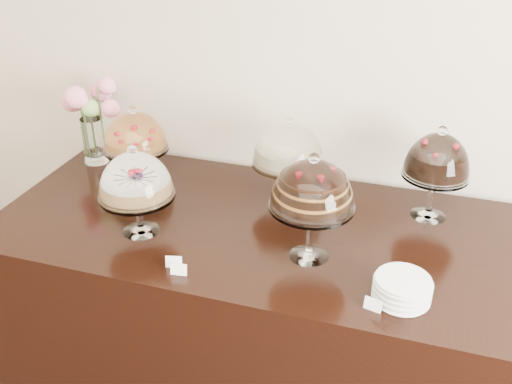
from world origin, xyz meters
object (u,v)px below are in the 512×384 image
(cake_stand_fruit_tart, at_px, (135,135))
(flower_vase, at_px, (90,112))
(cake_stand_choco_layer, at_px, (312,188))
(plate_stack, at_px, (402,289))
(cake_stand_dark_choco, at_px, (437,160))
(cake_stand_cheesecake, at_px, (289,148))
(cake_stand_sugar_sponge, at_px, (135,180))
(display_counter, at_px, (259,309))

(cake_stand_fruit_tart, xyz_separation_m, flower_vase, (-0.30, 0.11, 0.03))
(cake_stand_choco_layer, xyz_separation_m, plate_stack, (0.35, -0.15, -0.25))
(cake_stand_fruit_tart, bearing_deg, cake_stand_dark_choco, 2.78)
(cake_stand_cheesecake, height_order, cake_stand_fruit_tart, cake_stand_cheesecake)
(cake_stand_sugar_sponge, distance_m, cake_stand_choco_layer, 0.69)
(cake_stand_sugar_sponge, height_order, cake_stand_cheesecake, cake_stand_cheesecake)
(cake_stand_choco_layer, bearing_deg, display_counter, 147.54)
(cake_stand_sugar_sponge, height_order, cake_stand_fruit_tart, cake_stand_sugar_sponge)
(cake_stand_choco_layer, xyz_separation_m, cake_stand_cheesecake, (-0.19, 0.41, -0.05))
(cake_stand_cheesecake, height_order, flower_vase, flower_vase)
(cake_stand_dark_choco, distance_m, cake_stand_fruit_tart, 1.33)
(cake_stand_cheesecake, xyz_separation_m, cake_stand_dark_choco, (0.61, 0.03, 0.02))
(display_counter, distance_m, cake_stand_dark_choco, 1.01)
(cake_stand_fruit_tart, relative_size, plate_stack, 1.90)
(cake_stand_choco_layer, distance_m, cake_stand_fruit_tart, 0.98)
(cake_stand_cheesecake, bearing_deg, display_counter, -101.02)
(cake_stand_sugar_sponge, xyz_separation_m, plate_stack, (1.04, -0.12, -0.19))
(flower_vase, height_order, plate_stack, flower_vase)
(cake_stand_sugar_sponge, relative_size, cake_stand_cheesecake, 0.99)
(cake_stand_choco_layer, distance_m, plate_stack, 0.46)
(cake_stand_sugar_sponge, xyz_separation_m, cake_stand_choco_layer, (0.69, 0.03, 0.06))
(display_counter, relative_size, plate_stack, 11.48)
(cake_stand_cheesecake, relative_size, flower_vase, 0.91)
(cake_stand_dark_choco, bearing_deg, cake_stand_choco_layer, -133.52)
(cake_stand_choco_layer, height_order, flower_vase, cake_stand_choco_layer)
(cake_stand_cheesecake, bearing_deg, cake_stand_fruit_tart, -177.15)
(display_counter, xyz_separation_m, flower_vase, (-0.96, 0.33, 0.71))
(cake_stand_dark_choco, xyz_separation_m, cake_stand_fruit_tart, (-1.32, -0.06, -0.04))
(cake_stand_choco_layer, relative_size, plate_stack, 2.24)
(flower_vase, bearing_deg, cake_stand_choco_layer, -22.03)
(plate_stack, bearing_deg, cake_stand_choco_layer, 156.71)
(cake_stand_sugar_sponge, distance_m, flower_vase, 0.74)
(cake_stand_cheesecake, height_order, plate_stack, cake_stand_cheesecake)
(display_counter, bearing_deg, cake_stand_choco_layer, -32.46)
(cake_stand_sugar_sponge, xyz_separation_m, cake_stand_dark_choco, (1.10, 0.47, 0.03))
(cake_stand_sugar_sponge, relative_size, cake_stand_choco_layer, 0.88)
(cake_stand_dark_choco, distance_m, flower_vase, 1.62)
(display_counter, xyz_separation_m, plate_stack, (0.60, -0.31, 0.49))
(cake_stand_choco_layer, xyz_separation_m, cake_stand_fruit_tart, (-0.91, 0.37, -0.07))
(cake_stand_choco_layer, bearing_deg, cake_stand_cheesecake, 115.14)
(cake_stand_cheesecake, bearing_deg, cake_stand_choco_layer, -64.86)
(cake_stand_choco_layer, height_order, cake_stand_cheesecake, cake_stand_choco_layer)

